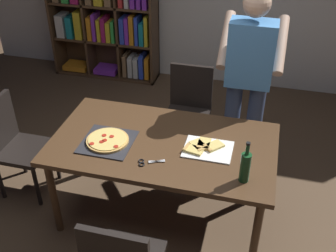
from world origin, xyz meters
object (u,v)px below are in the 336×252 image
Objects in this scene: wine_bottle at (245,167)px; chair_far_side at (189,105)px; pepperoni_pizza_on_tray at (108,141)px; dining_table at (163,149)px; chair_left_end at (13,141)px; kitchen_scissors at (147,162)px; person_serving_pizza at (248,78)px; bookshelf at (105,7)px.

chair_far_side is at bearing 117.13° from wine_bottle.
chair_far_side is 1.18m from pepperoni_pizza_on_tray.
chair_left_end reaches higher than dining_table.
dining_table is 1.91× the size of chair_far_side.
wine_bottle reaches higher than kitchen_scissors.
wine_bottle is 0.70m from kitchen_scissors.
person_serving_pizza reaches higher than chair_far_side.
chair_far_side is 2.03m from bookshelf.
wine_bottle is (0.64, -1.25, 0.36)m from chair_far_side.
dining_table is 5.44× the size of wine_bottle.
bookshelf is at bearing 117.12° from kitchen_scissors.
chair_left_end is 4.55× the size of kitchen_scissors.
bookshelf is 2.98m from kitchen_scissors.
bookshelf is (-1.40, 2.37, 0.26)m from dining_table.
chair_left_end is 0.98m from pepperoni_pizza_on_tray.
chair_left_end is 0.46× the size of bookshelf.
person_serving_pizza is 5.54× the size of wine_bottle.
dining_table is at bearing -126.40° from person_serving_pizza.
chair_left_end is (-1.34, -0.97, 0.00)m from chair_far_side.
pepperoni_pizza_on_tray is at bearing -138.24° from person_serving_pizza.
kitchen_scissors is at bearing -120.34° from person_serving_pizza.
chair_left_end is at bearing 171.80° from wine_bottle.
chair_far_side is 1.45m from wine_bottle.
person_serving_pizza is 1.31m from pepperoni_pizza_on_tray.
pepperoni_pizza_on_tray is (-0.41, -0.11, 0.09)m from dining_table.
wine_bottle reaches higher than chair_far_side.
wine_bottle is at bearing -24.05° from dining_table.
person_serving_pizza is 8.85× the size of kitchen_scissors.
kitchen_scissors is (1.36, -2.65, -0.18)m from bookshelf.
dining_table is at bearing 155.95° from wine_bottle.
chair_left_end is 2.04m from wine_bottle.
chair_far_side is 0.77m from person_serving_pizza.
chair_left_end is at bearing -88.63° from bookshelf.
person_serving_pizza is at bearing 53.60° from dining_table.
dining_table is 0.88× the size of bookshelf.
person_serving_pizza is at bearing 59.66° from kitchen_scissors.
chair_far_side is 1.66m from chair_left_end.
person_serving_pizza is 4.55× the size of pepperoni_pizza_on_tray.
chair_left_end is at bearing 168.15° from kitchen_scissors.
pepperoni_pizza_on_tray is at bearing -164.85° from dining_table.
chair_left_end reaches higher than kitchen_scissors.
bookshelf is 6.17× the size of wine_bottle.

